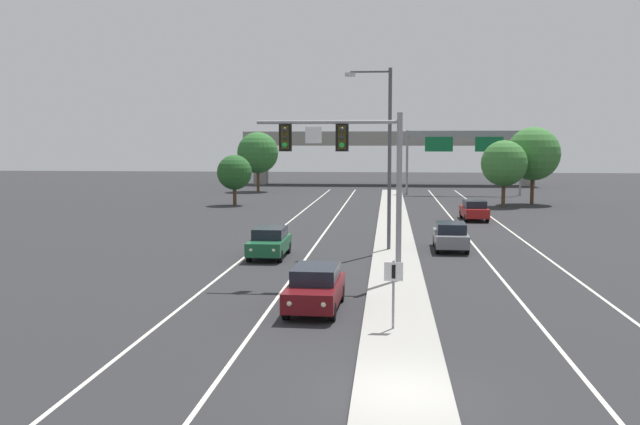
% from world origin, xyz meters
% --- Properties ---
extents(ground_plane, '(260.00, 260.00, 0.00)m').
position_xyz_m(ground_plane, '(0.00, 0.00, 0.00)').
color(ground_plane, '#28282B').
extents(median_island, '(2.40, 110.00, 0.15)m').
position_xyz_m(median_island, '(0.00, 18.00, 0.07)').
color(median_island, '#9E9B93').
rests_on(median_island, ground).
extents(lane_stripe_oncoming_center, '(0.14, 100.00, 0.01)m').
position_xyz_m(lane_stripe_oncoming_center, '(-4.70, 25.00, 0.00)').
color(lane_stripe_oncoming_center, silver).
rests_on(lane_stripe_oncoming_center, ground).
extents(lane_stripe_receding_center, '(0.14, 100.00, 0.01)m').
position_xyz_m(lane_stripe_receding_center, '(4.70, 25.00, 0.00)').
color(lane_stripe_receding_center, silver).
rests_on(lane_stripe_receding_center, ground).
extents(edge_stripe_left, '(0.14, 100.00, 0.01)m').
position_xyz_m(edge_stripe_left, '(-8.00, 25.00, 0.00)').
color(edge_stripe_left, silver).
rests_on(edge_stripe_left, ground).
extents(edge_stripe_right, '(0.14, 100.00, 0.01)m').
position_xyz_m(edge_stripe_right, '(8.00, 25.00, 0.00)').
color(edge_stripe_right, silver).
rests_on(edge_stripe_right, ground).
extents(overhead_signal_mast, '(6.25, 0.44, 7.20)m').
position_xyz_m(overhead_signal_mast, '(-1.89, 13.74, 5.29)').
color(overhead_signal_mast, gray).
rests_on(overhead_signal_mast, median_island).
extents(median_sign_post, '(0.60, 0.10, 2.20)m').
position_xyz_m(median_sign_post, '(-0.20, 5.72, 1.59)').
color(median_sign_post, gray).
rests_on(median_sign_post, median_island).
extents(street_lamp_median, '(2.58, 0.28, 10.00)m').
position_xyz_m(street_lamp_median, '(-0.58, 22.78, 5.79)').
color(street_lamp_median, '#4C4C51').
rests_on(street_lamp_median, median_island).
extents(car_oncoming_darkred, '(1.93, 4.51, 1.58)m').
position_xyz_m(car_oncoming_darkred, '(-3.01, 8.64, 0.82)').
color(car_oncoming_darkred, '#5B0F14').
rests_on(car_oncoming_darkred, ground).
extents(car_oncoming_green, '(1.83, 4.47, 1.58)m').
position_xyz_m(car_oncoming_green, '(-6.66, 20.21, 0.82)').
color(car_oncoming_green, '#195633').
rests_on(car_oncoming_green, ground).
extents(car_receding_grey, '(1.89, 4.50, 1.58)m').
position_xyz_m(car_receding_grey, '(3.14, 23.73, 0.82)').
color(car_receding_grey, slate).
rests_on(car_receding_grey, ground).
extents(car_receding_red, '(1.91, 4.50, 1.58)m').
position_xyz_m(car_receding_red, '(6.31, 39.62, 0.82)').
color(car_receding_red, maroon).
rests_on(car_receding_red, ground).
extents(highway_sign_gantry, '(13.28, 0.42, 7.50)m').
position_xyz_m(highway_sign_gantry, '(8.20, 66.71, 6.16)').
color(highway_sign_gantry, gray).
rests_on(highway_sign_gantry, ground).
extents(overpass_bridge, '(42.40, 6.40, 7.65)m').
position_xyz_m(overpass_bridge, '(0.00, 86.29, 5.78)').
color(overpass_bridge, gray).
rests_on(overpass_bridge, ground).
extents(tree_far_left_a, '(5.11, 5.11, 7.40)m').
position_xyz_m(tree_far_left_a, '(-16.63, 70.29, 4.83)').
color(tree_far_left_a, '#4C3823').
rests_on(tree_far_left_a, ground).
extents(tree_far_right_a, '(4.37, 4.37, 6.32)m').
position_xyz_m(tree_far_right_a, '(10.48, 51.94, 4.12)').
color(tree_far_right_a, '#4C3823').
rests_on(tree_far_right_a, ground).
extents(tree_far_right_b, '(5.26, 5.26, 7.62)m').
position_xyz_m(tree_far_right_b, '(13.74, 54.94, 4.97)').
color(tree_far_right_b, '#4C3823').
rests_on(tree_far_right_b, ground).
extents(tree_far_left_b, '(3.39, 3.39, 4.90)m').
position_xyz_m(tree_far_left_b, '(-15.33, 50.95, 3.19)').
color(tree_far_left_b, '#4C3823').
rests_on(tree_far_left_b, ground).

